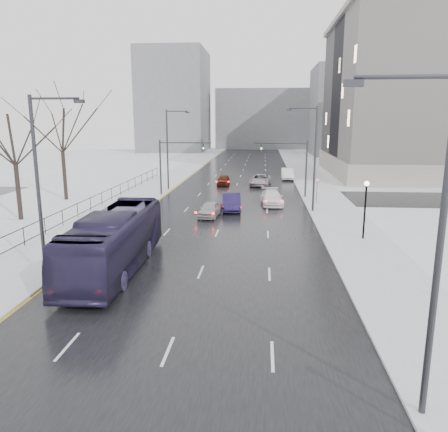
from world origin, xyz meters
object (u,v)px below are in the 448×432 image
(sedan_right_near, at_px, (231,202))
(sedan_right_cross, at_px, (260,180))
(streetlight_l_far, at_px, (169,146))
(sedan_center_far, at_px, (223,180))
(streetlight_l_near, at_px, (41,180))
(lamppost_r_mid, at_px, (365,201))
(streetlight_r_near, at_px, (432,236))
(mast_signal_right, at_px, (297,162))
(sedan_center_near, at_px, (210,209))
(mast_signal_left, at_px, (169,161))
(tree_park_d, at_px, (21,221))
(no_uturn_sign, at_px, (317,183))
(sedan_right_far, at_px, (272,198))
(streetlight_r_mid, at_px, (313,154))
(sedan_right_distant, at_px, (287,174))
(tree_park_e, at_px, (67,200))
(bus, at_px, (115,241))

(sedan_right_near, height_order, sedan_right_cross, sedan_right_near)
(streetlight_l_far, xyz_separation_m, sedan_center_far, (6.33, 4.91, -4.87))
(streetlight_l_near, xyz_separation_m, lamppost_r_mid, (19.17, 10.00, -2.67))
(streetlight_r_near, distance_m, sedan_center_far, 48.21)
(mast_signal_right, distance_m, sedan_center_near, 14.40)
(mast_signal_left, distance_m, sedan_right_cross, 14.31)
(tree_park_d, height_order, sedan_right_cross, tree_park_d)
(mast_signal_left, bearing_deg, tree_park_d, -126.80)
(mast_signal_left, bearing_deg, sedan_right_near, -45.69)
(no_uturn_sign, relative_size, sedan_right_far, 0.52)
(streetlight_l_far, bearing_deg, streetlight_r_near, -68.75)
(streetlight_l_far, height_order, sedan_center_near, streetlight_l_far)
(lamppost_r_mid, xyz_separation_m, sedan_center_far, (-12.84, 26.91, -2.19))
(sedan_right_near, bearing_deg, sedan_right_cross, 76.20)
(streetlight_l_near, distance_m, sedan_center_near, 18.92)
(streetlight_r_mid, relative_size, streetlight_l_near, 1.00)
(streetlight_r_mid, bearing_deg, sedan_right_distant, 92.32)
(sedan_center_far, bearing_deg, mast_signal_right, -46.29)
(streetlight_r_mid, height_order, sedan_right_distant, streetlight_r_mid)
(tree_park_d, height_order, streetlight_l_near, streetlight_l_near)
(lamppost_r_mid, bearing_deg, sedan_right_near, 136.45)
(lamppost_r_mid, xyz_separation_m, sedan_right_distant, (-3.80, 33.84, -2.08))
(sedan_center_far, bearing_deg, mast_signal_left, -123.71)
(lamppost_r_mid, bearing_deg, sedan_center_near, 150.52)
(streetlight_r_near, relative_size, mast_signal_right, 1.54)
(streetlight_r_near, bearing_deg, tree_park_e, 127.79)
(sedan_right_cross, xyz_separation_m, sedan_center_far, (-5.05, -0.18, -0.05))
(streetlight_l_far, height_order, no_uturn_sign, streetlight_l_far)
(sedan_right_cross, bearing_deg, sedan_right_near, -92.51)
(tree_park_e, relative_size, no_uturn_sign, 5.00)
(bus, height_order, sedan_right_far, bus)
(tree_park_e, relative_size, streetlight_l_near, 1.35)
(tree_park_e, distance_m, streetlight_r_mid, 27.25)
(no_uturn_sign, height_order, sedan_center_near, no_uturn_sign)
(sedan_right_distant, bearing_deg, streetlight_l_far, -141.88)
(streetlight_r_near, xyz_separation_m, streetlight_l_far, (-16.33, 42.00, 0.00))
(streetlight_l_near, height_order, sedan_center_near, streetlight_l_near)
(streetlight_l_far, xyz_separation_m, sedan_right_cross, (11.38, 5.10, -4.82))
(tree_park_e, bearing_deg, tree_park_d, -87.71)
(bus, height_order, sedan_right_cross, bus)
(sedan_center_near, distance_m, sedan_right_far, 8.55)
(bus, xyz_separation_m, sedan_right_distant, (12.26, 41.80, -0.93))
(tree_park_e, relative_size, mast_signal_right, 2.08)
(mast_signal_right, relative_size, sedan_center_near, 1.57)
(tree_park_e, height_order, sedan_center_near, tree_park_e)
(streetlight_r_mid, relative_size, streetlight_l_far, 1.00)
(mast_signal_right, bearing_deg, bus, -115.52)
(mast_signal_left, distance_m, sedan_right_far, 13.17)
(streetlight_r_mid, bearing_deg, no_uturn_sign, 75.52)
(streetlight_l_near, height_order, bus, streetlight_l_near)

